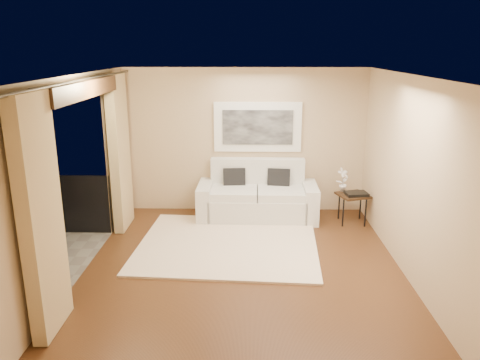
{
  "coord_description": "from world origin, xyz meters",
  "views": [
    {
      "loc": [
        0.07,
        -6.13,
        3.05
      ],
      "look_at": [
        -0.06,
        0.88,
        1.05
      ],
      "focal_mm": 35.0,
      "sensor_mm": 36.0,
      "label": 1
    }
  ],
  "objects_px": {
    "ice_bucket": "(27,220)",
    "orchid": "(343,180)",
    "bistro_table": "(37,235)",
    "balcony_chair_far": "(27,218)",
    "sofa": "(257,197)",
    "side_table": "(353,197)"
  },
  "relations": [
    {
      "from": "side_table",
      "to": "bistro_table",
      "type": "xyz_separation_m",
      "value": [
        -4.74,
        -2.09,
        0.12
      ]
    },
    {
      "from": "side_table",
      "to": "orchid",
      "type": "height_order",
      "value": "orchid"
    },
    {
      "from": "sofa",
      "to": "balcony_chair_far",
      "type": "relative_size",
      "value": 2.41
    },
    {
      "from": "sofa",
      "to": "orchid",
      "type": "bearing_deg",
      "value": -3.79
    },
    {
      "from": "side_table",
      "to": "ice_bucket",
      "type": "height_order",
      "value": "ice_bucket"
    },
    {
      "from": "bistro_table",
      "to": "ice_bucket",
      "type": "distance_m",
      "value": 0.23
    },
    {
      "from": "orchid",
      "to": "bistro_table",
      "type": "bearing_deg",
      "value": -153.8
    },
    {
      "from": "sofa",
      "to": "bistro_table",
      "type": "height_order",
      "value": "sofa"
    },
    {
      "from": "ice_bucket",
      "to": "orchid",
      "type": "bearing_deg",
      "value": 25.01
    },
    {
      "from": "bistro_table",
      "to": "balcony_chair_far",
      "type": "xyz_separation_m",
      "value": [
        -0.52,
        0.82,
        -0.07
      ]
    },
    {
      "from": "bistro_table",
      "to": "orchid",
      "type": "bearing_deg",
      "value": 26.2
    },
    {
      "from": "bistro_table",
      "to": "ice_bucket",
      "type": "bearing_deg",
      "value": 157.25
    },
    {
      "from": "bistro_table",
      "to": "sofa",
      "type": "bearing_deg",
      "value": 38.0
    },
    {
      "from": "orchid",
      "to": "bistro_table",
      "type": "relative_size",
      "value": 0.63
    },
    {
      "from": "bistro_table",
      "to": "side_table",
      "type": "bearing_deg",
      "value": 23.82
    },
    {
      "from": "orchid",
      "to": "balcony_chair_far",
      "type": "xyz_separation_m",
      "value": [
        -5.09,
        -1.43,
        -0.23
      ]
    },
    {
      "from": "side_table",
      "to": "balcony_chair_far",
      "type": "xyz_separation_m",
      "value": [
        -5.25,
        -1.27,
        0.05
      ]
    },
    {
      "from": "orchid",
      "to": "bistro_table",
      "type": "height_order",
      "value": "orchid"
    },
    {
      "from": "balcony_chair_far",
      "to": "ice_bucket",
      "type": "distance_m",
      "value": 0.9
    },
    {
      "from": "side_table",
      "to": "ice_bucket",
      "type": "distance_m",
      "value": 5.29
    },
    {
      "from": "sofa",
      "to": "ice_bucket",
      "type": "bearing_deg",
      "value": -142.89
    },
    {
      "from": "balcony_chair_far",
      "to": "sofa",
      "type": "bearing_deg",
      "value": -174.27
    }
  ]
}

